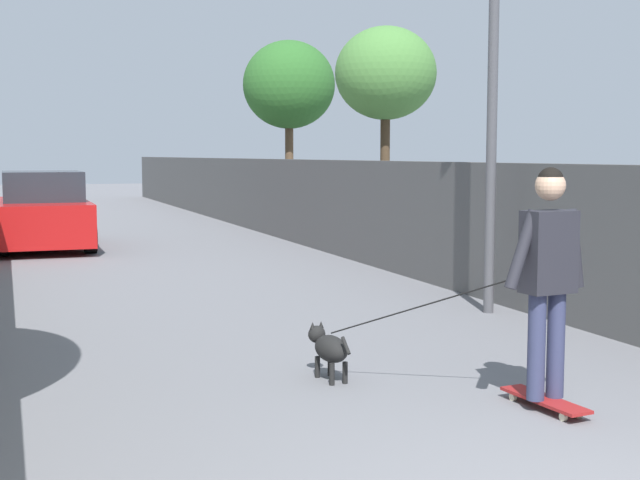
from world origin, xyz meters
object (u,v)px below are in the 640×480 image
at_px(person_skateboarder, 548,265).
at_px(dog, 330,347).
at_px(tree_right_mid, 289,86).
at_px(lamp_post, 493,60).
at_px(skateboard, 545,400).
at_px(car_near, 43,213).
at_px(tree_right_far, 386,75).

distance_m(person_skateboarder, dog, 1.96).
distance_m(tree_right_mid, person_skateboarder, 17.27).
distance_m(lamp_post, dog, 4.51).
bearing_deg(lamp_post, person_skateboarder, 154.96).
xyz_separation_m(person_skateboarder, dog, (1.34, 1.19, -0.80)).
xyz_separation_m(skateboard, dog, (1.34, 1.19, 0.21)).
relative_size(tree_right_mid, person_skateboarder, 2.87).
bearing_deg(dog, car_near, 8.91).
bearing_deg(car_near, dog, -171.09).
distance_m(tree_right_mid, tree_right_far, 6.00).
distance_m(dog, car_near, 11.63).
relative_size(tree_right_mid, car_near, 1.23).
bearing_deg(tree_right_mid, skateboard, 168.33).
bearing_deg(tree_right_far, skateboard, 161.74).
xyz_separation_m(tree_right_far, person_skateboarder, (-10.72, 3.54, -2.39)).
height_order(dog, car_near, car_near).
relative_size(dog, car_near, 0.42).
bearing_deg(tree_right_far, person_skateboarder, 161.74).
relative_size(lamp_post, skateboard, 5.31).
bearing_deg(skateboard, tree_right_far, -18.26).
bearing_deg(car_near, lamp_post, -153.27).
height_order(skateboard, dog, dog).
bearing_deg(lamp_post, car_near, 26.73).
bearing_deg(tree_right_far, dog, 153.28).
xyz_separation_m(skateboard, car_near, (12.82, 2.99, 0.65)).
bearing_deg(person_skateboarder, tree_right_far, -18.26).
height_order(tree_right_mid, dog, tree_right_mid).
xyz_separation_m(tree_right_mid, lamp_post, (-13.15, 1.79, -0.73)).
height_order(skateboard, person_skateboarder, person_skateboarder).
relative_size(tree_right_mid, dog, 2.93).
xyz_separation_m(tree_right_far, dog, (-9.38, 4.72, -3.19)).
bearing_deg(person_skateboarder, tree_right_mid, -11.67).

